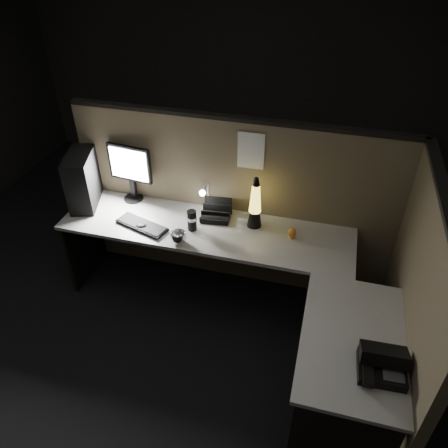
% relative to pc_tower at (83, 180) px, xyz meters
% --- Properties ---
extents(floor, '(6.00, 6.00, 0.00)m').
position_rel_pc_tower_xyz_m(floor, '(1.22, -0.68, -0.95)').
color(floor, black).
rests_on(floor, ground).
extents(room_shell, '(6.00, 6.00, 6.00)m').
position_rel_pc_tower_xyz_m(room_shell, '(1.22, -0.68, 0.67)').
color(room_shell, silver).
rests_on(room_shell, ground).
extents(partition_back, '(2.66, 0.06, 1.50)m').
position_rel_pc_tower_xyz_m(partition_back, '(1.22, 0.25, -0.20)').
color(partition_back, '#6B6343').
rests_on(partition_back, ground).
extents(partition_right, '(0.06, 1.66, 1.50)m').
position_rel_pc_tower_xyz_m(partition_right, '(2.55, -0.58, -0.20)').
color(partition_right, '#6B6343').
rests_on(partition_right, ground).
extents(desk, '(2.60, 1.60, 0.73)m').
position_rel_pc_tower_xyz_m(desk, '(1.40, -0.43, -0.37)').
color(desk, '#BAB8B0').
rests_on(desk, ground).
extents(pc_tower, '(0.31, 0.46, 0.45)m').
position_rel_pc_tower_xyz_m(pc_tower, '(0.00, 0.00, 0.00)').
color(pc_tower, black).
rests_on(pc_tower, desk).
extents(monitor, '(0.38, 0.16, 0.49)m').
position_rel_pc_tower_xyz_m(monitor, '(0.36, 0.16, 0.07)').
color(monitor, black).
rests_on(monitor, desk).
extents(keyboard, '(0.45, 0.27, 0.02)m').
position_rel_pc_tower_xyz_m(keyboard, '(0.58, -0.20, -0.21)').
color(keyboard, black).
rests_on(keyboard, desk).
extents(mouse, '(0.11, 0.09, 0.04)m').
position_rel_pc_tower_xyz_m(mouse, '(0.59, -0.22, -0.20)').
color(mouse, black).
rests_on(mouse, desk).
extents(clip_lamp, '(0.05, 0.20, 0.25)m').
position_rel_pc_tower_xyz_m(clip_lamp, '(1.01, 0.12, -0.08)').
color(clip_lamp, silver).
rests_on(clip_lamp, desk).
extents(organizer, '(0.24, 0.22, 0.17)m').
position_rel_pc_tower_xyz_m(organizer, '(1.11, 0.08, -0.18)').
color(organizer, black).
rests_on(organizer, desk).
extents(lava_lamp, '(0.12, 0.12, 0.43)m').
position_rel_pc_tower_xyz_m(lava_lamp, '(1.43, 0.05, -0.04)').
color(lava_lamp, black).
rests_on(lava_lamp, desk).
extents(travel_mug, '(0.07, 0.07, 0.17)m').
position_rel_pc_tower_xyz_m(travel_mug, '(0.98, -0.13, -0.14)').
color(travel_mug, black).
rests_on(travel_mug, desk).
extents(steel_mug, '(0.13, 0.13, 0.09)m').
position_rel_pc_tower_xyz_m(steel_mug, '(0.93, -0.31, -0.18)').
color(steel_mug, silver).
rests_on(steel_mug, desk).
extents(figurine, '(0.06, 0.06, 0.06)m').
position_rel_pc_tower_xyz_m(figurine, '(1.74, -0.03, -0.17)').
color(figurine, orange).
rests_on(figurine, desk).
extents(pinned_paper, '(0.20, 0.00, 0.29)m').
position_rel_pc_tower_xyz_m(pinned_paper, '(1.35, 0.21, 0.33)').
color(pinned_paper, white).
rests_on(pinned_paper, partition_back).
extents(desk_phone, '(0.26, 0.27, 0.15)m').
position_rel_pc_tower_xyz_m(desk_phone, '(2.36, -1.07, -0.17)').
color(desk_phone, black).
rests_on(desk_phone, desk).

